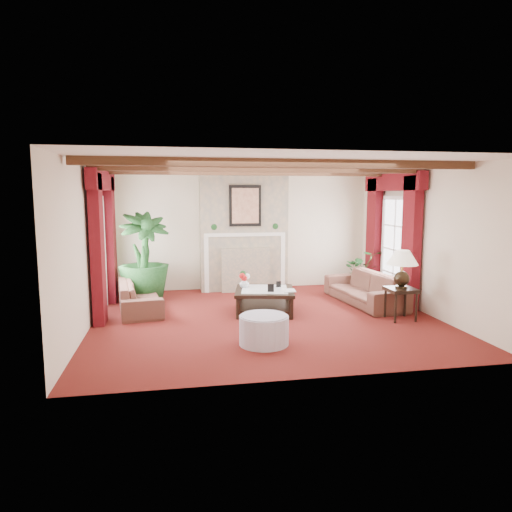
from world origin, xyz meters
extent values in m
plane|color=#4F120E|center=(0.00, 0.00, 0.00)|extent=(6.00, 6.00, 0.00)
plane|color=white|center=(0.00, 0.00, 2.70)|extent=(6.00, 6.00, 0.00)
cube|color=beige|center=(0.00, 2.75, 1.35)|extent=(6.00, 0.02, 2.70)
cube|color=beige|center=(-3.00, 0.00, 1.35)|extent=(0.02, 5.50, 2.70)
cube|color=beige|center=(3.00, 0.00, 1.35)|extent=(0.02, 5.50, 2.70)
imported|color=#3D1020|center=(-2.26, 1.02, 0.37)|extent=(2.02, 1.03, 0.74)
imported|color=#3D1020|center=(2.20, 0.75, 0.41)|extent=(2.24, 1.04, 0.83)
imported|color=black|center=(-2.21, 1.82, 0.52)|extent=(2.22, 2.50, 1.03)
imported|color=black|center=(2.63, 1.85, 0.37)|extent=(1.05, 1.13, 0.75)
cylinder|color=#A9A3B9|center=(-0.32, -1.40, 0.21)|extent=(0.73, 0.73, 0.43)
imported|color=silver|center=(-0.29, 0.62, 0.53)|extent=(0.21, 0.21, 0.18)
imported|color=black|center=(0.36, 0.17, 0.59)|extent=(0.23, 0.08, 0.30)
camera|label=1|loc=(-1.60, -7.78, 2.20)|focal=32.00mm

